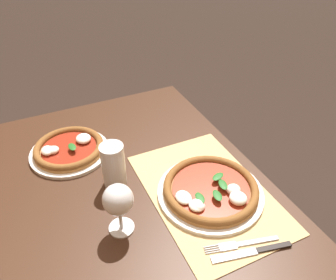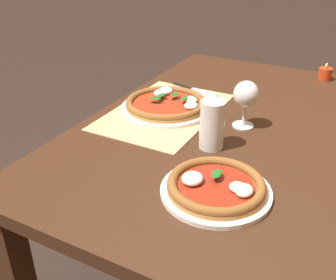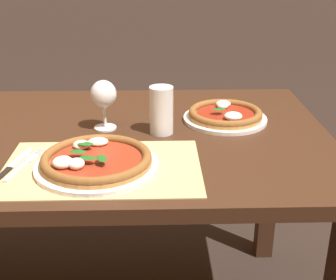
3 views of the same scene
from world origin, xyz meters
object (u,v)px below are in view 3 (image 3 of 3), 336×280
(wine_glass, at_px, (102,96))
(pizza_near, at_px, (96,160))
(pizza_far, at_px, (225,115))
(pint_glass, at_px, (161,111))
(fork, at_px, (25,164))
(knife, at_px, (12,166))

(wine_glass, bearing_deg, pizza_near, -88.66)
(pizza_far, bearing_deg, pizza_near, -138.30)
(pint_glass, height_order, fork, pint_glass)
(pint_glass, bearing_deg, pizza_near, -125.59)
(pint_glass, distance_m, fork, 0.43)
(pint_glass, relative_size, fork, 0.73)
(wine_glass, bearing_deg, pizza_far, 8.74)
(pizza_far, relative_size, wine_glass, 1.75)
(pizza_near, relative_size, fork, 1.60)
(wine_glass, height_order, fork, wine_glass)
(wine_glass, xyz_separation_m, pint_glass, (0.18, -0.04, -0.04))
(fork, bearing_deg, knife, -160.69)
(wine_glass, relative_size, knife, 0.73)
(pizza_far, bearing_deg, pint_glass, -154.66)
(knife, bearing_deg, pizza_near, -2.43)
(fork, height_order, knife, knife)
(pizza_near, xyz_separation_m, wine_glass, (-0.01, 0.28, 0.08))
(pint_glass, bearing_deg, fork, -148.29)
(fork, bearing_deg, wine_glass, 55.51)
(pizza_far, distance_m, fork, 0.65)
(pizza_near, relative_size, pint_glass, 2.19)
(pizza_far, xyz_separation_m, wine_glass, (-0.39, -0.06, 0.09))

